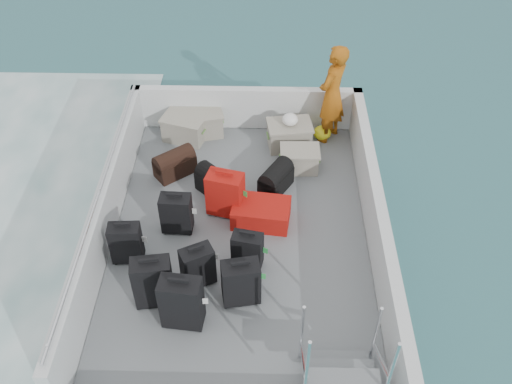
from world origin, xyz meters
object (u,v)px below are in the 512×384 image
at_px(crate_1, 202,124).
at_px(crate_2, 289,136).
at_px(suitcase_4, 198,267).
at_px(suitcase_6, 241,283).
at_px(suitcase_2, 177,214).
at_px(passenger, 332,95).
at_px(suitcase_0, 153,283).
at_px(crate_3, 299,160).
at_px(suitcase_8, 261,213).
at_px(suitcase_5, 225,194).
at_px(crate_0, 185,129).
at_px(suitcase_1, 126,244).
at_px(suitcase_3, 182,303).
at_px(suitcase_7, 247,251).

distance_m(crate_1, crate_2, 1.41).
height_order(suitcase_4, suitcase_6, suitcase_6).
relative_size(suitcase_2, suitcase_4, 1.01).
xyz_separation_m(suitcase_4, passenger, (1.77, 2.95, 0.51)).
relative_size(suitcase_0, crate_3, 1.28).
relative_size(crate_3, passenger, 0.34).
relative_size(suitcase_6, crate_3, 1.13).
bearing_deg(suitcase_8, suitcase_2, 106.84).
distance_m(suitcase_5, crate_0, 1.82).
relative_size(suitcase_2, suitcase_8, 0.76).
relative_size(suitcase_1, suitcase_2, 1.00).
relative_size(suitcase_3, passenger, 0.44).
bearing_deg(suitcase_6, passenger, 58.30).
bearing_deg(passenger, suitcase_7, 10.30).
relative_size(suitcase_0, suitcase_3, 0.98).
bearing_deg(passenger, suitcase_3, 6.20).
relative_size(suitcase_4, passenger, 0.36).
height_order(suitcase_3, crate_0, suitcase_3).
bearing_deg(suitcase_1, suitcase_2, 40.38).
relative_size(suitcase_3, suitcase_8, 0.92).
xyz_separation_m(suitcase_8, passenger, (1.03, 1.89, 0.65)).
xyz_separation_m(suitcase_0, suitcase_8, (1.21, 1.35, -0.19)).
relative_size(suitcase_8, crate_0, 1.21).
height_order(suitcase_2, crate_0, suitcase_2).
distance_m(suitcase_3, crate_2, 3.52).
bearing_deg(crate_1, crate_3, -28.86).
relative_size(suitcase_0, crate_1, 1.10).
relative_size(crate_0, passenger, 0.39).
height_order(suitcase_2, suitcase_3, suitcase_3).
height_order(suitcase_3, suitcase_4, suitcase_3).
bearing_deg(suitcase_6, suitcase_3, -163.10).
bearing_deg(suitcase_2, crate_2, 53.24).
distance_m(suitcase_0, crate_0, 3.17).
bearing_deg(suitcase_2, crate_1, 89.22).
xyz_separation_m(suitcase_5, passenger, (1.51, 1.73, 0.47)).
xyz_separation_m(suitcase_0, suitcase_6, (1.00, 0.05, -0.04)).
xyz_separation_m(suitcase_4, suitcase_6, (0.52, -0.24, 0.02)).
relative_size(suitcase_4, crate_1, 0.91).
bearing_deg(passenger, suitcase_5, -6.86).
height_order(suitcase_5, suitcase_8, suitcase_5).
distance_m(suitcase_3, crate_3, 3.08).
relative_size(suitcase_7, suitcase_8, 0.69).
xyz_separation_m(suitcase_2, suitcase_3, (0.25, -1.45, 0.06)).
xyz_separation_m(suitcase_1, crate_2, (2.06, 2.37, -0.10)).
relative_size(suitcase_6, suitcase_8, 0.80).
bearing_deg(suitcase_0, suitcase_4, 22.80).
bearing_deg(suitcase_4, crate_1, 67.53).
bearing_deg(crate_0, suitcase_5, -65.83).
bearing_deg(crate_3, suitcase_6, -107.53).
height_order(suitcase_3, passenger, passenger).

